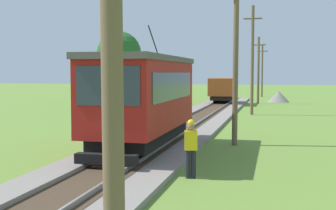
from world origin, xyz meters
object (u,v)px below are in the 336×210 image
object	(u,v)px
gravel_pile	(279,97)
tree_left_far	(119,54)
red_tram	(143,98)
track_worker	(191,146)
utility_pole_mid	(236,53)
utility_pole_distant	(258,69)
freight_car	(223,89)
utility_pole_far	(252,59)
utility_pole_horizon	(262,70)

from	to	relation	value
gravel_pile	tree_left_far	world-z (taller)	tree_left_far
red_tram	gravel_pile	world-z (taller)	red_tram
gravel_pile	track_worker	xyz separation A→B (m)	(-2.82, -37.98, 0.37)
utility_pole_mid	track_worker	xyz separation A→B (m)	(-0.73, -7.01, -3.06)
utility_pole_distant	freight_car	bearing A→B (deg)	-147.99
gravel_pile	track_worker	world-z (taller)	track_worker
red_tram	utility_pole_far	xyz separation A→B (m)	(3.36, 18.04, 2.00)
red_tram	tree_left_far	bearing A→B (deg)	110.87
utility_pole_mid	utility_pole_horizon	world-z (taller)	utility_pole_mid
red_tram	freight_car	bearing A→B (deg)	90.01
utility_pole_distant	utility_pole_horizon	xyz separation A→B (m)	(0.00, 13.85, -0.01)
red_tram	gravel_pile	bearing A→B (deg)	80.88
utility_pole_mid	utility_pole_distant	bearing A→B (deg)	90.00
utility_pole_far	gravel_pile	bearing A→B (deg)	82.52
red_tram	tree_left_far	xyz separation A→B (m)	(-9.81, 25.72, 2.85)
utility_pole_far	red_tram	bearing A→B (deg)	-100.56
utility_pole_horizon	tree_left_far	xyz separation A→B (m)	(-13.17, -19.26, 1.54)
track_worker	tree_left_far	distance (m)	32.50
freight_car	track_worker	world-z (taller)	freight_car
utility_pole_mid	tree_left_far	distance (m)	26.30
utility_pole_horizon	tree_left_far	world-z (taller)	tree_left_far
utility_pole_far	utility_pole_horizon	bearing A→B (deg)	90.00
freight_car	utility_pole_far	bearing A→B (deg)	-72.96
red_tram	utility_pole_horizon	world-z (taller)	utility_pole_horizon
utility_pole_mid	gravel_pile	size ratio (longest dim) A/B	3.39
red_tram	utility_pole_far	size ratio (longest dim) A/B	1.04
utility_pole_mid	utility_pole_far	xyz separation A→B (m)	(0.00, 15.06, 0.15)
freight_car	gravel_pile	distance (m)	7.41
track_worker	tree_left_far	size ratio (longest dim) A/B	0.25
freight_car	utility_pole_distant	bearing A→B (deg)	32.01
freight_car	utility_pole_far	xyz separation A→B (m)	(3.37, -10.99, 2.64)
utility_pole_mid	utility_pole_horizon	xyz separation A→B (m)	(0.00, 42.00, -0.55)
utility_pole_distant	utility_pole_horizon	size ratio (longest dim) A/B	1.00
tree_left_far	freight_car	bearing A→B (deg)	18.62
red_tram	utility_pole_mid	size ratio (longest dim) A/B	1.08
freight_car	gravel_pile	xyz separation A→B (m)	(5.45, 4.93, -0.94)
freight_car	utility_pole_horizon	distance (m)	16.42
utility_pole_horizon	tree_left_far	bearing A→B (deg)	-124.36
utility_pole_mid	track_worker	size ratio (longest dim) A/B	4.42
red_tram	track_worker	world-z (taller)	red_tram
track_worker	tree_left_far	world-z (taller)	tree_left_far
gravel_pile	utility_pole_horizon	bearing A→B (deg)	100.72
utility_pole_far	track_worker	xyz separation A→B (m)	(-0.73, -22.07, -3.21)
red_tram	freight_car	distance (m)	29.03
utility_pole_horizon	gravel_pile	xyz separation A→B (m)	(2.09, -11.03, -2.88)
utility_pole_distant	utility_pole_far	bearing A→B (deg)	-90.00
utility_pole_distant	tree_left_far	bearing A→B (deg)	-157.68
red_tram	track_worker	size ratio (longest dim) A/B	4.79
red_tram	utility_pole_distant	size ratio (longest dim) A/B	1.25
utility_pole_mid	gravel_pile	xyz separation A→B (m)	(2.09, 30.97, -3.43)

